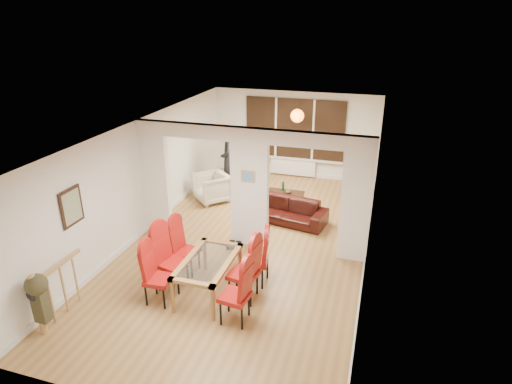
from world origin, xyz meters
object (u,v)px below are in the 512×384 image
at_px(dining_chair_lc, 186,248).
at_px(dining_chair_ra, 235,292).
at_px(dining_chair_lb, 172,259).
at_px(television, 355,191).
at_px(dining_chair_rb, 243,270).
at_px(coffee_table, 285,196).
at_px(sofa, 286,210).
at_px(person, 229,160).
at_px(bowl, 287,192).
at_px(dining_chair_rc, 256,257).
at_px(dining_table, 209,277).
at_px(armchair, 212,188).
at_px(dining_chair_la, 158,275).
at_px(bottle, 283,186).

bearing_deg(dining_chair_lc, dining_chair_ra, -29.29).
bearing_deg(dining_chair_lb, television, 74.31).
bearing_deg(dining_chair_rb, coffee_table, 102.51).
height_order(dining_chair_lb, dining_chair_ra, dining_chair_lb).
relative_size(sofa, person, 1.00).
bearing_deg(sofa, dining_chair_ra, -79.09).
distance_m(sofa, bowl, 1.23).
xyz_separation_m(dining_chair_rc, television, (1.44, 4.52, -0.29)).
bearing_deg(dining_chair_rc, person, 106.42).
bearing_deg(dining_table, armchair, 111.47).
xyz_separation_m(dining_chair_la, dining_chair_lb, (0.02, 0.48, 0.05)).
bearing_deg(bottle, dining_chair_rc, -83.70).
bearing_deg(dining_chair_lc, armchair, 113.18).
relative_size(dining_chair_la, bowl, 5.20).
xyz_separation_m(dining_chair_lb, dining_chair_ra, (1.40, -0.57, -0.03)).
relative_size(dining_table, dining_chair_la, 1.38).
relative_size(dining_chair_lc, bowl, 5.25).
xyz_separation_m(dining_chair_ra, coffee_table, (-0.35, 5.04, -0.44)).
height_order(dining_chair_rc, coffee_table, dining_chair_rc).
bearing_deg(dining_chair_lb, dining_table, 13.76).
height_order(dining_chair_lb, person, person).
relative_size(dining_chair_la, sofa, 0.55).
distance_m(television, bowl, 1.84).
bearing_deg(dining_chair_la, person, 93.01).
relative_size(coffee_table, bowl, 4.83).
distance_m(dining_chair_la, television, 6.27).
bearing_deg(sofa, dining_table, -91.19).
height_order(person, bottle, person).
bearing_deg(television, dining_chair_lb, 174.44).
relative_size(dining_chair_lb, coffee_table, 1.18).
relative_size(person, television, 2.24).
bearing_deg(armchair, bowl, 60.86).
xyz_separation_m(dining_chair_rb, bowl, (-0.22, 4.42, -0.33)).
distance_m(sofa, coffee_table, 1.27).
bearing_deg(dining_chair_rb, bowl, 101.61).
bearing_deg(armchair, coffee_table, 62.07).
bearing_deg(armchair, dining_chair_ra, -19.36).
distance_m(dining_chair_rc, television, 4.75).
height_order(dining_table, armchair, armchair).
bearing_deg(armchair, bottle, 65.55).
xyz_separation_m(dining_chair_rb, person, (-1.91, 4.52, 0.38)).
xyz_separation_m(dining_chair_lb, sofa, (1.37, 3.25, -0.30)).
bearing_deg(bottle, television, 15.46).
xyz_separation_m(dining_table, dining_chair_rc, (0.71, 0.57, 0.20)).
bearing_deg(person, sofa, 41.81).
distance_m(bottle, bowl, 0.22).
bearing_deg(bowl, dining_chair_rc, -85.74).
bearing_deg(dining_chair_rc, armchair, 114.09).
bearing_deg(armchair, dining_chair_rb, -16.49).
distance_m(dining_chair_la, armchair, 4.42).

